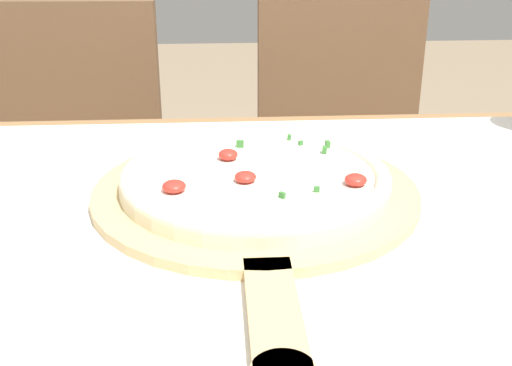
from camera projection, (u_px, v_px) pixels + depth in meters
dining_table at (222, 322)px, 0.73m from camera, size 1.31×0.87×0.74m
towel_cloth at (220, 236)px, 0.69m from camera, size 1.23×0.79×0.00m
pizza_peel at (255, 197)px, 0.76m from camera, size 0.39×0.55×0.01m
pizza at (254, 177)px, 0.77m from camera, size 0.32×0.32×0.03m
chair_left at (75, 176)px, 1.45m from camera, size 0.42×0.42×0.88m
chair_right at (342, 170)px, 1.48m from camera, size 0.40×0.40×0.88m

